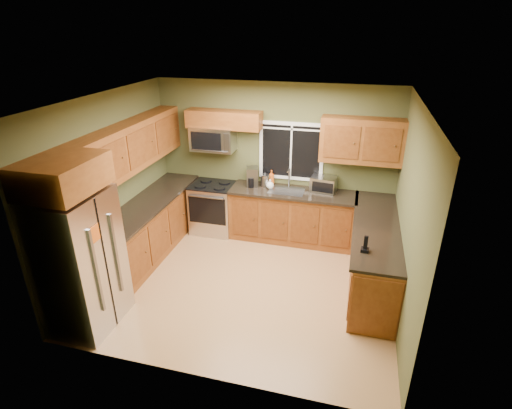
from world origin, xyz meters
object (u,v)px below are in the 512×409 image
at_px(coffee_maker, 252,177).
at_px(paper_towel_roll, 323,183).
at_px(microwave, 213,139).
at_px(refrigerator, 81,262).
at_px(range, 214,207).
at_px(soap_bottle_a, 271,177).
at_px(kettle, 265,180).
at_px(cordless_phone, 365,247).
at_px(soap_bottle_c, 270,184).
at_px(toaster_oven, 323,184).

height_order(coffee_maker, paper_towel_roll, coffee_maker).
bearing_deg(microwave, refrigerator, -103.34).
distance_m(range, soap_bottle_a, 1.22).
bearing_deg(microwave, coffee_maker, -3.09).
relative_size(coffee_maker, soap_bottle_a, 1.25).
bearing_deg(refrigerator, kettle, 60.46).
bearing_deg(paper_towel_roll, soap_bottle_a, 178.74).
height_order(paper_towel_roll, cordless_phone, paper_towel_roll).
bearing_deg(range, soap_bottle_c, 2.00).
bearing_deg(cordless_phone, soap_bottle_c, 132.89).
relative_size(toaster_oven, cordless_phone, 2.05).
bearing_deg(kettle, paper_towel_roll, 5.85).
bearing_deg(soap_bottle_a, microwave, -174.78).
height_order(microwave, cordless_phone, microwave).
xyz_separation_m(toaster_oven, cordless_phone, (0.72, -1.85, -0.06)).
distance_m(range, coffee_maker, 0.95).
relative_size(refrigerator, kettle, 6.73).
distance_m(coffee_maker, soap_bottle_a, 0.35).
bearing_deg(cordless_phone, toaster_oven, 111.11).
bearing_deg(cordless_phone, kettle, 133.59).
distance_m(toaster_oven, coffee_maker, 1.24).
bearing_deg(kettle, coffee_maker, -177.45).
bearing_deg(microwave, soap_bottle_c, -5.41).
distance_m(toaster_oven, soap_bottle_a, 0.93).
relative_size(microwave, soap_bottle_a, 2.88).
bearing_deg(toaster_oven, microwave, -179.69).
distance_m(paper_towel_roll, cordless_phone, 2.05).
xyz_separation_m(refrigerator, soap_bottle_a, (1.72, 3.00, 0.17)).
xyz_separation_m(paper_towel_roll, soap_bottle_a, (-0.91, 0.02, 0.01)).
relative_size(refrigerator, toaster_oven, 3.98).
xyz_separation_m(coffee_maker, soap_bottle_a, (0.32, 0.13, -0.02)).
bearing_deg(coffee_maker, range, -172.17).
bearing_deg(soap_bottle_a, cordless_phone, -49.77).
bearing_deg(paper_towel_roll, cordless_phone, -69.16).
relative_size(refrigerator, paper_towel_roll, 6.47).
xyz_separation_m(range, kettle, (0.94, 0.11, 0.59)).
xyz_separation_m(refrigerator, paper_towel_roll, (2.63, 2.98, 0.17)).
distance_m(soap_bottle_c, cordless_phone, 2.38).
xyz_separation_m(microwave, cordless_phone, (2.67, -1.84, -0.72)).
xyz_separation_m(range, soap_bottle_c, (1.05, 0.04, 0.56)).
xyz_separation_m(refrigerator, cordless_phone, (3.36, 1.06, 0.11)).
xyz_separation_m(kettle, soap_bottle_a, (0.09, 0.12, 0.01)).
distance_m(range, kettle, 1.12).
xyz_separation_m(coffee_maker, soap_bottle_c, (0.34, -0.06, -0.07)).
relative_size(range, coffee_maker, 2.83).
relative_size(toaster_oven, soap_bottle_a, 1.71).
bearing_deg(soap_bottle_c, range, -178.00).
height_order(microwave, soap_bottle_c, microwave).
height_order(microwave, soap_bottle_a, microwave).
xyz_separation_m(range, microwave, (-0.00, 0.14, 1.26)).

